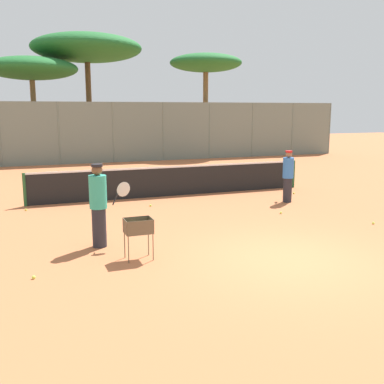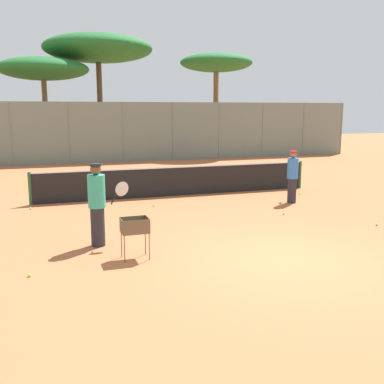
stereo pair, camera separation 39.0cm
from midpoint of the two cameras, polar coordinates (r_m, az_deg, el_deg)
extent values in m
plane|color=#B7663D|center=(9.48, 11.02, -8.50)|extent=(80.00, 80.00, 0.00)
cylinder|color=#26592D|center=(15.27, -21.19, 0.27)|extent=(0.10, 0.10, 1.07)
cylinder|color=#26592D|center=(18.13, 12.16, 2.26)|extent=(0.10, 0.10, 1.07)
cube|color=black|center=(16.00, -3.05, 1.30)|extent=(9.98, 0.01, 1.01)
cube|color=white|center=(15.93, -3.07, 3.20)|extent=(9.98, 0.02, 0.06)
cylinder|color=slate|center=(26.13, -23.61, 6.71)|extent=(0.08, 0.08, 3.47)
cylinder|color=slate|center=(26.16, -16.96, 7.13)|extent=(0.08, 0.08, 3.47)
cylinder|color=slate|center=(26.53, -10.40, 7.45)|extent=(0.08, 0.08, 3.47)
cylinder|color=slate|center=(27.24, -4.09, 7.67)|extent=(0.08, 0.08, 3.47)
cylinder|color=slate|center=(28.25, 1.84, 7.79)|extent=(0.08, 0.08, 3.47)
cylinder|color=slate|center=(29.54, 7.30, 7.83)|extent=(0.08, 0.08, 3.47)
cylinder|color=slate|center=(31.07, 12.27, 7.80)|extent=(0.08, 0.08, 3.47)
cylinder|color=slate|center=(32.80, 16.74, 7.73)|extent=(0.08, 0.08, 3.47)
cube|color=slate|center=(26.53, -10.40, 7.45)|extent=(30.18, 0.01, 3.47)
cylinder|color=brown|center=(29.54, -19.71, 8.58)|extent=(0.32, 0.32, 4.78)
ellipsoid|color=#1E6028|center=(29.63, -20.09, 14.53)|extent=(5.48, 5.48, 1.37)
cylinder|color=brown|center=(31.21, -13.26, 10.17)|extent=(0.36, 0.36, 6.08)
ellipsoid|color=#1E6028|center=(31.45, -13.58, 17.34)|extent=(7.13, 7.13, 1.78)
cylinder|color=brown|center=(30.46, 1.35, 9.85)|extent=(0.33, 0.33, 5.46)
ellipsoid|color=#1E6028|center=(30.61, 1.38, 16.08)|extent=(4.73, 4.73, 1.18)
cylinder|color=#26262D|center=(10.32, -12.77, -4.42)|extent=(0.31, 0.31, 0.89)
cylinder|color=teal|center=(10.15, -12.95, 0.01)|extent=(0.39, 0.39, 0.74)
sphere|color=brown|center=(10.07, -13.06, 2.74)|extent=(0.24, 0.24, 0.24)
cylinder|color=black|center=(10.06, -13.09, 3.32)|extent=(0.25, 0.25, 0.06)
cylinder|color=black|center=(10.19, -10.81, -0.92)|extent=(0.15, 0.05, 0.27)
ellipsoid|color=silver|center=(10.15, -9.80, 0.34)|extent=(0.40, 0.08, 0.43)
cylinder|color=#26262D|center=(15.20, 11.31, 0.24)|extent=(0.29, 0.29, 0.81)
cylinder|color=blue|center=(15.09, 11.41, 3.02)|extent=(0.35, 0.35, 0.67)
sphere|color=#8C6647|center=(15.04, 11.47, 4.71)|extent=(0.22, 0.22, 0.22)
cylinder|color=red|center=(15.03, 11.48, 5.06)|extent=(0.23, 0.23, 0.05)
cylinder|color=black|center=(15.46, 11.23, 2.57)|extent=(0.09, 0.14, 0.27)
ellipsoid|color=silver|center=(15.61, 11.19, 3.46)|extent=(0.20, 0.37, 0.43)
cylinder|color=brown|center=(9.16, -9.29, -7.27)|extent=(0.02, 0.02, 0.56)
cylinder|color=brown|center=(9.27, -6.17, -6.98)|extent=(0.02, 0.02, 0.56)
cylinder|color=brown|center=(9.50, -9.72, -6.64)|extent=(0.02, 0.02, 0.56)
cylinder|color=brown|center=(9.60, -6.72, -6.37)|extent=(0.02, 0.02, 0.56)
cube|color=brown|center=(9.30, -8.02, -5.13)|extent=(0.55, 0.40, 0.01)
cube|color=brown|center=(9.07, -7.76, -4.58)|extent=(0.55, 0.01, 0.30)
cube|color=brown|center=(9.45, -8.31, -3.98)|extent=(0.55, 0.01, 0.30)
cube|color=brown|center=(9.21, -9.71, -4.41)|extent=(0.01, 0.40, 0.30)
cube|color=brown|center=(9.32, -6.39, -4.14)|extent=(0.01, 0.40, 0.30)
sphere|color=#D1E54C|center=(9.16, -8.22, -5.13)|extent=(0.07, 0.07, 0.07)
sphere|color=#D1E54C|center=(9.11, -9.00, -5.23)|extent=(0.07, 0.07, 0.07)
sphere|color=#D1E54C|center=(9.36, -6.83, -4.41)|extent=(0.07, 0.07, 0.07)
sphere|color=#D1E54C|center=(9.19, -8.83, -4.75)|extent=(0.07, 0.07, 0.07)
sphere|color=#D1E54C|center=(9.12, -9.06, -5.22)|extent=(0.07, 0.07, 0.07)
sphere|color=#D1E54C|center=(9.26, -7.37, -4.60)|extent=(0.07, 0.07, 0.07)
sphere|color=#D1E54C|center=(9.33, -9.25, -4.87)|extent=(0.07, 0.07, 0.07)
sphere|color=#D1E54C|center=(9.40, -6.98, -4.68)|extent=(0.07, 0.07, 0.07)
sphere|color=#D1E54C|center=(9.29, -7.98, -4.56)|extent=(0.07, 0.07, 0.07)
sphere|color=#D1E54C|center=(9.20, -6.58, -5.01)|extent=(0.07, 0.07, 0.07)
sphere|color=#D1E54C|center=(9.38, -7.93, -4.41)|extent=(0.07, 0.07, 0.07)
sphere|color=#D1E54C|center=(16.77, 12.16, -0.13)|extent=(0.07, 0.07, 0.07)
sphere|color=#D1E54C|center=(14.66, -21.07, -2.12)|extent=(0.07, 0.07, 0.07)
sphere|color=#D1E54C|center=(12.98, 21.24, -3.69)|extent=(0.07, 0.07, 0.07)
sphere|color=#D1E54C|center=(13.52, 10.41, -2.60)|extent=(0.07, 0.07, 0.07)
sphere|color=#D1E54C|center=(14.39, -6.07, -1.70)|extent=(0.07, 0.07, 0.07)
sphere|color=#D1E54C|center=(8.88, -20.68, -10.10)|extent=(0.07, 0.07, 0.07)
camera|label=1|loc=(0.20, -90.99, -0.18)|focal=42.00mm
camera|label=2|loc=(0.20, 89.01, 0.18)|focal=42.00mm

